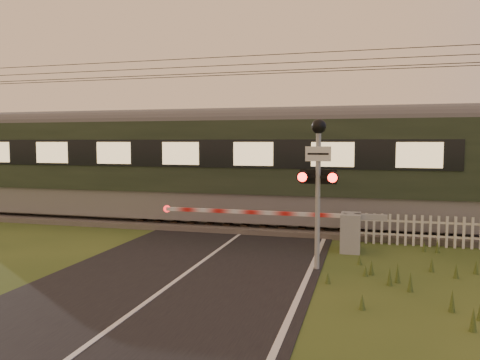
% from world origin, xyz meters
% --- Properties ---
extents(ground, '(160.00, 160.00, 0.00)m').
position_xyz_m(ground, '(0.00, 0.00, 0.00)').
color(ground, '#2F461B').
rests_on(ground, ground).
extents(road, '(6.00, 140.00, 0.03)m').
position_xyz_m(road, '(0.02, -0.23, 0.01)').
color(road, black).
rests_on(road, ground).
extents(track_bed, '(140.00, 3.40, 0.39)m').
position_xyz_m(track_bed, '(0.00, 6.50, 0.07)').
color(track_bed, '#47423D').
rests_on(track_bed, ground).
extents(overhead_wires, '(120.00, 0.62, 0.62)m').
position_xyz_m(overhead_wires, '(0.00, 6.50, 5.72)').
color(overhead_wires, black).
rests_on(overhead_wires, ground).
extents(boom_gate, '(6.63, 0.83, 1.10)m').
position_xyz_m(boom_gate, '(3.29, 3.41, 0.60)').
color(boom_gate, gray).
rests_on(boom_gate, ground).
extents(crossing_signal, '(0.92, 0.36, 3.60)m').
position_xyz_m(crossing_signal, '(2.89, 1.29, 2.48)').
color(crossing_signal, gray).
rests_on(crossing_signal, ground).
extents(picket_fence, '(3.83, 0.08, 0.92)m').
position_xyz_m(picket_fence, '(5.37, 4.60, 0.47)').
color(picket_fence, silver).
rests_on(picket_fence, ground).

